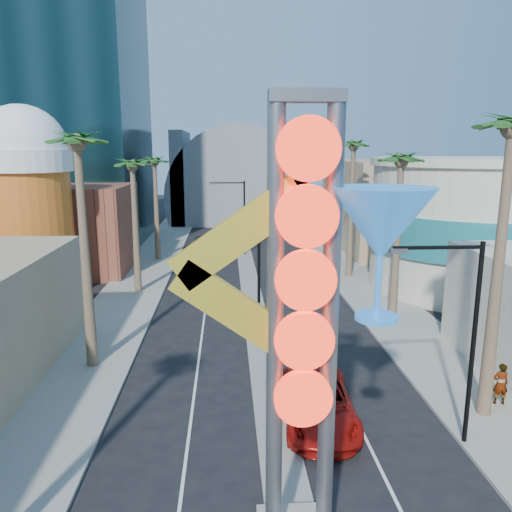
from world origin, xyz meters
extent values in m
cube|color=gray|center=(-9.50, 35.00, 0.07)|extent=(5.00, 100.00, 0.15)
cube|color=gray|center=(9.50, 35.00, 0.07)|extent=(5.00, 100.00, 0.15)
cube|color=gray|center=(0.00, 38.00, 0.07)|extent=(1.60, 84.00, 0.15)
cube|color=black|center=(-22.00, 52.00, 25.00)|extent=(20.00, 20.00, 50.00)
cube|color=brown|center=(-16.00, 38.00, 4.00)|extent=(10.00, 10.00, 8.00)
cube|color=tan|center=(16.00, 48.00, 5.00)|extent=(10.00, 20.00, 10.00)
cylinder|color=#CF581B|center=(-17.00, 30.00, 5.00)|extent=(6.40, 6.40, 10.00)
cylinder|color=white|center=(-17.00, 30.00, 10.40)|extent=(7.00, 7.00, 1.60)
sphere|color=white|center=(-17.00, 30.00, 11.20)|extent=(6.60, 6.60, 6.60)
cylinder|color=#BCB69F|center=(18.00, 30.00, 5.00)|extent=(16.00, 16.00, 10.00)
cylinder|color=teal|center=(18.00, 30.00, 5.00)|extent=(16.60, 16.60, 3.00)
cylinder|color=#BCB69F|center=(18.00, 30.00, 10.30)|extent=(16.60, 16.60, 0.60)
cylinder|color=slate|center=(0.00, 72.00, 4.00)|extent=(22.00, 16.00, 22.00)
cube|color=slate|center=(-9.00, 72.00, 7.00)|extent=(2.00, 16.00, 14.00)
cube|color=slate|center=(9.00, 72.00, 7.00)|extent=(2.00, 16.00, 14.00)
cylinder|color=slate|center=(-0.70, 3.00, 6.50)|extent=(0.44, 0.44, 12.00)
cylinder|color=slate|center=(0.70, 3.00, 6.50)|extent=(0.44, 0.44, 12.00)
cube|color=slate|center=(0.00, 3.00, 12.40)|extent=(1.80, 0.50, 0.30)
cylinder|color=#FA2C16|center=(0.00, 2.65, 11.20)|extent=(1.50, 0.25, 1.50)
cylinder|color=#FA2C16|center=(0.00, 2.65, 9.65)|extent=(1.50, 0.25, 1.50)
cylinder|color=#FA2C16|center=(0.00, 2.65, 8.10)|extent=(1.50, 0.25, 1.50)
cylinder|color=#FA2C16|center=(0.00, 2.65, 6.55)|extent=(1.50, 0.25, 1.50)
cylinder|color=#FA2C16|center=(0.00, 2.65, 5.00)|extent=(1.50, 0.25, 1.50)
cube|color=yellow|center=(-1.60, 3.00, 9.20)|extent=(3.47, 0.25, 2.80)
cube|color=yellow|center=(-1.60, 3.00, 7.20)|extent=(3.47, 0.25, 2.80)
cone|color=blue|center=(1.90, 3.00, 9.40)|extent=(2.60, 2.60, 1.80)
cylinder|color=blue|center=(1.90, 3.00, 7.80)|extent=(0.16, 0.16, 1.60)
cylinder|color=blue|center=(1.90, 3.00, 7.00)|extent=(1.10, 1.10, 0.12)
cylinder|color=black|center=(0.00, 20.00, 4.00)|extent=(0.18, 0.18, 8.00)
cube|color=black|center=(1.80, 20.00, 7.80)|extent=(3.60, 0.12, 0.12)
cube|color=slate|center=(3.40, 20.00, 7.70)|extent=(0.60, 0.25, 0.18)
cylinder|color=black|center=(0.00, 44.00, 4.00)|extent=(0.18, 0.18, 8.00)
cube|color=black|center=(-1.80, 44.00, 7.80)|extent=(3.60, 0.12, 0.12)
cube|color=slate|center=(-3.40, 44.00, 7.70)|extent=(0.60, 0.25, 0.18)
cylinder|color=black|center=(7.20, 8.00, 4.00)|extent=(0.18, 0.18, 8.00)
cube|color=black|center=(5.58, 8.00, 7.80)|extent=(3.24, 0.12, 0.12)
cube|color=slate|center=(4.14, 8.00, 7.70)|extent=(0.60, 0.25, 0.18)
cylinder|color=brown|center=(-9.00, 16.00, 5.75)|extent=(0.40, 0.40, 11.50)
sphere|color=#17471B|center=(-9.00, 16.00, 11.50)|extent=(2.40, 2.40, 2.40)
cylinder|color=brown|center=(-9.00, 30.00, 5.00)|extent=(0.40, 0.40, 10.00)
sphere|color=#17471B|center=(-9.00, 30.00, 10.00)|extent=(2.40, 2.40, 2.40)
cylinder|color=brown|center=(-9.00, 42.00, 5.00)|extent=(0.40, 0.40, 10.00)
sphere|color=#17471B|center=(-9.00, 42.00, 10.00)|extent=(2.40, 2.40, 2.40)
cylinder|color=brown|center=(9.00, 10.00, 6.00)|extent=(0.40, 0.40, 12.00)
cylinder|color=brown|center=(9.00, 22.00, 5.25)|extent=(0.40, 0.40, 10.50)
sphere|color=#17471B|center=(9.00, 22.00, 10.50)|extent=(2.40, 2.40, 2.40)
cylinder|color=brown|center=(9.00, 34.00, 5.75)|extent=(0.40, 0.40, 11.50)
sphere|color=#17471B|center=(9.00, 34.00, 11.50)|extent=(2.40, 2.40, 2.40)
imported|color=#B0130D|center=(1.84, 9.91, 0.86)|extent=(3.21, 6.36, 1.72)
imported|color=gray|center=(10.06, 10.71, 1.10)|extent=(0.73, 0.51, 1.90)
imported|color=gray|center=(11.30, 12.05, 1.06)|extent=(1.12, 1.05, 1.82)
camera|label=1|loc=(-1.88, -8.89, 11.17)|focal=35.00mm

